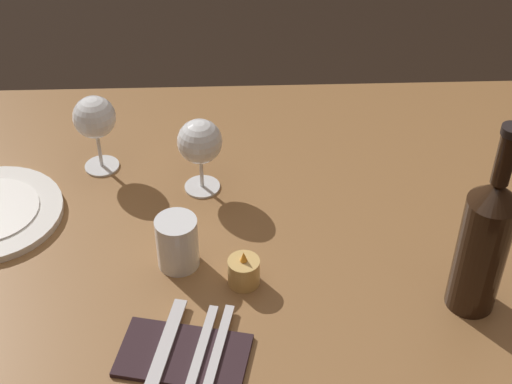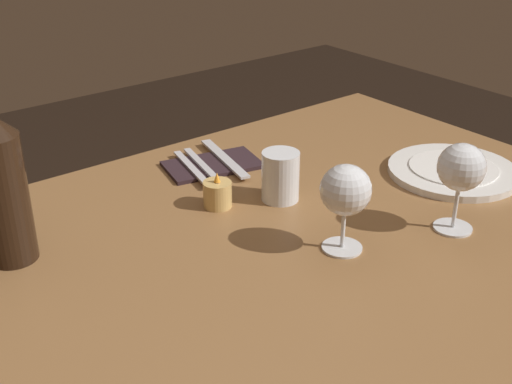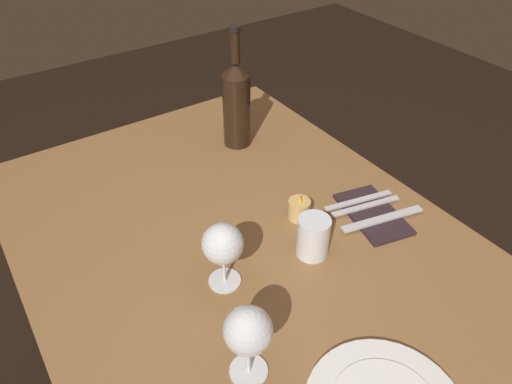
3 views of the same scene
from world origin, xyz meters
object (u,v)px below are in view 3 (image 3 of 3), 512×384
at_px(votive_candle, 299,210).
at_px(wine_glass_left, 248,332).
at_px(wine_glass_right, 223,245).
at_px(water_tumbler, 313,239).
at_px(folded_napkin, 373,214).
at_px(wine_bottle, 236,102).
at_px(table_knife, 383,219).
at_px(fork_outer, 358,201).
at_px(fork_inner, 366,206).

bearing_deg(votive_candle, wine_glass_left, -49.88).
distance_m(wine_glass_right, water_tumbler, 0.21).
height_order(wine_glass_left, folded_napkin, wine_glass_left).
xyz_separation_m(wine_bottle, water_tumbler, (0.46, -0.10, -0.09)).
xyz_separation_m(water_tumbler, table_knife, (0.02, 0.20, -0.03)).
distance_m(wine_glass_right, fork_outer, 0.41).
distance_m(water_tumbler, folded_napkin, 0.20).
distance_m(water_tumbler, fork_inner, 0.20).
relative_size(fork_outer, table_knife, 0.85).
bearing_deg(wine_glass_left, folded_napkin, 110.47).
relative_size(wine_glass_right, fork_inner, 0.82).
distance_m(wine_glass_left, wine_glass_right, 0.21).
bearing_deg(folded_napkin, water_tumbler, -85.76).
xyz_separation_m(wine_glass_right, fork_outer, (-0.03, 0.39, -0.09)).
height_order(fork_inner, table_knife, same).
xyz_separation_m(wine_glass_right, fork_inner, (-0.00, 0.39, -0.09)).
height_order(wine_glass_right, table_knife, wine_glass_right).
bearing_deg(wine_bottle, fork_inner, 12.52).
bearing_deg(folded_napkin, wine_glass_left, -69.53).
relative_size(wine_glass_right, folded_napkin, 0.70).
relative_size(wine_glass_right, votive_candle, 2.19).
relative_size(wine_glass_right, water_tumbler, 1.58).
height_order(wine_glass_left, water_tumbler, wine_glass_left).
bearing_deg(fork_outer, fork_inner, 0.00).
xyz_separation_m(wine_glass_left, votive_candle, (-0.27, 0.32, -0.09)).
bearing_deg(water_tumbler, votive_candle, 155.83).
distance_m(wine_glass_left, water_tumbler, 0.32).
distance_m(wine_glass_left, wine_bottle, 0.72).
bearing_deg(water_tumbler, wine_glass_right, -100.16).
xyz_separation_m(water_tumbler, fork_inner, (-0.04, 0.20, -0.03)).
bearing_deg(table_knife, fork_outer, 180.00).
bearing_deg(fork_outer, wine_glass_right, -85.76).
height_order(water_tumbler, fork_inner, water_tumbler).
xyz_separation_m(wine_glass_left, table_knife, (-0.14, 0.46, -0.10)).
bearing_deg(votive_candle, table_knife, 50.53).
bearing_deg(votive_candle, wine_bottle, 171.16).
xyz_separation_m(votive_candle, table_knife, (0.12, 0.15, -0.01)).
bearing_deg(wine_glass_left, votive_candle, 130.12).
relative_size(votive_candle, folded_napkin, 0.32).
xyz_separation_m(fork_inner, fork_outer, (-0.03, 0.00, 0.00)).
distance_m(fork_inner, table_knife, 0.06).
bearing_deg(water_tumbler, wine_glass_left, -59.30).
height_order(wine_glass_right, water_tumbler, wine_glass_right).
relative_size(wine_glass_right, wine_bottle, 0.44).
bearing_deg(fork_outer, folded_napkin, 0.00).
relative_size(wine_glass_left, fork_inner, 0.87).
bearing_deg(wine_glass_left, fork_outer, 115.69).
relative_size(water_tumbler, table_knife, 0.45).
bearing_deg(fork_outer, votive_candle, -105.96).
bearing_deg(votive_candle, fork_inner, 65.59).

